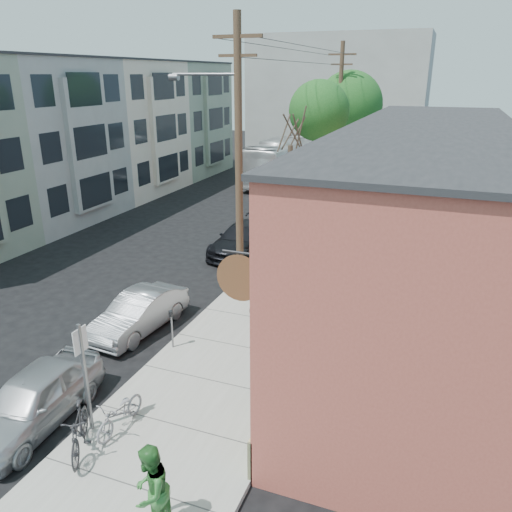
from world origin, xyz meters
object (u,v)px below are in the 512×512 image
(utility_pole_near, at_px, (237,155))
(tree_leafy_far, at_px, (349,105))
(sign_post, at_px, (84,368))
(parking_meter_far, at_px, (269,238))
(car_0, at_px, (33,399))
(patron_grey, at_px, (258,357))
(car_2, at_px, (243,239))
(parked_bike_b, at_px, (120,413))
(tree_bare, at_px, (289,199))
(cyclist, at_px, (269,288))
(parking_meter_near, at_px, (172,323))
(car_3, at_px, (280,210))
(car_4, at_px, (304,192))
(parked_bike_a, at_px, (79,430))
(bus, at_px, (287,159))
(patio_chair_a, at_px, (271,388))
(patron_green, at_px, (150,491))
(car_1, at_px, (139,313))
(patio_chair_b, at_px, (279,381))
(tree_leafy_mid, at_px, (319,111))

(utility_pole_near, height_order, tree_leafy_far, utility_pole_near)
(sign_post, xyz_separation_m, parking_meter_far, (-0.10, 13.04, -0.85))
(tree_leafy_far, relative_size, car_0, 2.03)
(patron_grey, bearing_deg, car_2, -153.36)
(parked_bike_b, bearing_deg, tree_leafy_far, 93.25)
(tree_bare, distance_m, parked_bike_b, 14.16)
(utility_pole_near, height_order, car_2, utility_pole_near)
(sign_post, relative_size, cyclist, 1.59)
(parking_meter_far, distance_m, tree_leafy_far, 15.79)
(parking_meter_near, bearing_deg, car_3, 95.52)
(patron_grey, xyz_separation_m, car_4, (-4.65, 21.15, -0.34))
(cyclist, relative_size, parked_bike_a, 0.96)
(parked_bike_b, bearing_deg, car_4, 98.09)
(car_0, bearing_deg, cyclist, 63.23)
(parking_meter_near, xyz_separation_m, tree_leafy_far, (0.55, 23.90, 5.19))
(sign_post, bearing_deg, bus, 98.92)
(patio_chair_a, bearing_deg, cyclist, 88.61)
(patio_chair_a, relative_size, patron_green, 0.47)
(car_1, bearing_deg, patron_grey, -14.93)
(utility_pole_near, distance_m, patio_chair_b, 8.70)
(car_1, height_order, car_2, car_2)
(car_2, xyz_separation_m, bus, (-3.29, 17.49, 1.00))
(parking_meter_near, xyz_separation_m, parked_bike_a, (0.35, -4.73, -0.28))
(utility_pole_near, height_order, car_1, utility_pole_near)
(tree_leafy_mid, xyz_separation_m, patio_chair_a, (3.23, -16.93, -5.69))
(tree_leafy_far, bearing_deg, patio_chair_b, -82.45)
(car_2, bearing_deg, car_3, 93.31)
(parking_meter_near, relative_size, cyclist, 0.70)
(car_0, bearing_deg, patio_chair_b, 26.26)
(car_2, bearing_deg, patio_chair_b, -59.77)
(cyclist, height_order, car_4, cyclist)
(car_1, bearing_deg, utility_pole_near, 71.25)
(patio_chair_a, bearing_deg, bus, 85.29)
(car_2, height_order, car_3, car_2)
(parked_bike_b, distance_m, car_0, 2.25)
(tree_bare, bearing_deg, car_4, 101.40)
(patio_chair_b, relative_size, parked_bike_b, 0.53)
(patio_chair_b, distance_m, car_0, 6.11)
(car_3, height_order, car_4, car_4)
(tree_leafy_mid, bearing_deg, patio_chair_a, -79.20)
(bus, bearing_deg, car_0, -80.21)
(parked_bike_b, height_order, bus, bus)
(car_1, distance_m, car_4, 19.34)
(car_4, bearing_deg, parking_meter_near, -89.02)
(tree_bare, bearing_deg, cyclist, -78.44)
(patron_grey, bearing_deg, parked_bike_b, -39.09)
(parking_meter_near, distance_m, tree_leafy_far, 24.47)
(parking_meter_near, xyz_separation_m, car_2, (-1.45, 9.28, -0.28))
(tree_bare, distance_m, car_3, 5.53)
(parking_meter_far, bearing_deg, car_4, 97.41)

